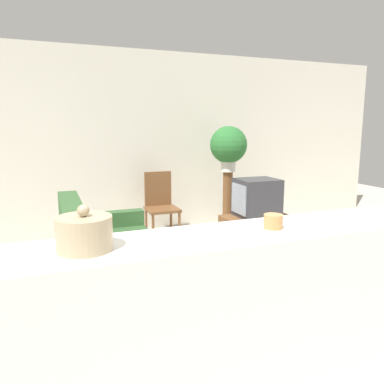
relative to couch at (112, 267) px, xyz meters
The scene contains 11 objects.
ground_plane 1.42m from the couch, 62.55° to the right, with size 14.00×14.00×0.00m, color beige.
wall_back 2.52m from the couch, 73.77° to the left, with size 9.00×0.06×2.70m.
couch is the anchor object (origin of this frame).
tv_stand 2.16m from the couch, 20.82° to the left, with size 0.89×0.46×0.44m.
television 2.18m from the couch, 20.88° to the left, with size 0.54×0.44×0.49m.
wooden_chair 1.96m from the couch, 59.83° to the left, with size 0.44×0.44×0.95m.
plant_stand 2.52m from the couch, 37.89° to the left, with size 0.14×0.14×0.94m.
potted_plant 2.71m from the couch, 37.89° to the left, with size 0.54×0.54×0.66m.
foreground_counter 1.90m from the couch, 70.10° to the right, with size 2.95×0.44×1.08m.
decorative_bowl 2.00m from the couch, 102.13° to the right, with size 0.24×0.24×0.20m.
candle_jar 2.03m from the couch, 72.11° to the right, with size 0.10×0.10×0.07m.
Camera 1 is at (-1.15, -2.14, 1.60)m, focal length 35.00 mm.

